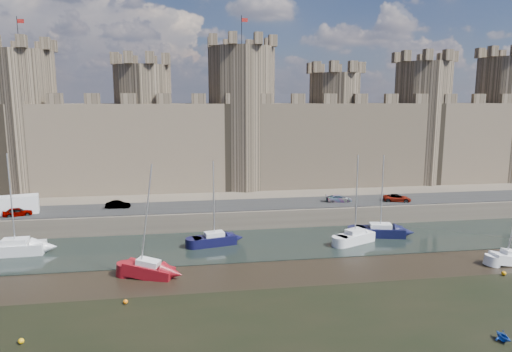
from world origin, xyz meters
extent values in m
cube|color=black|center=(0.00, 24.00, 0.04)|extent=(160.00, 12.00, 0.08)
cube|color=#4C443A|center=(0.00, 60.00, 1.25)|extent=(160.00, 60.00, 2.50)
cube|color=black|center=(0.00, 34.00, 2.55)|extent=(160.00, 7.00, 0.10)
cube|color=#42382B|center=(0.00, 48.00, 9.50)|extent=(100.00, 9.00, 14.00)
cylinder|color=#42382B|center=(-32.00, 48.00, 13.50)|extent=(10.00, 10.00, 22.00)
cylinder|color=black|center=(-32.00, 48.00, 27.00)|extent=(0.10, 0.10, 5.00)
cube|color=maroon|center=(-31.50, 48.00, 28.80)|extent=(1.00, 0.03, 0.60)
cylinder|color=#42382B|center=(-14.00, 48.00, 12.50)|extent=(9.00, 9.00, 20.00)
cylinder|color=#42382B|center=(2.00, 48.00, 14.00)|extent=(11.00, 11.00, 23.00)
cylinder|color=black|center=(2.00, 48.00, 28.00)|extent=(0.10, 0.10, 5.00)
cube|color=maroon|center=(2.50, 48.00, 29.80)|extent=(1.00, 0.03, 0.60)
cylinder|color=#42382B|center=(18.00, 48.00, 12.00)|extent=(9.00, 9.00, 19.00)
cylinder|color=#42382B|center=(34.00, 48.00, 13.00)|extent=(10.00, 10.00, 21.00)
cylinder|color=#42382B|center=(50.00, 48.00, 13.50)|extent=(10.00, 10.00, 22.00)
imported|color=gray|center=(-28.81, 32.35, 3.09)|extent=(3.69, 2.26, 1.17)
imported|color=gray|center=(-16.78, 34.70, 3.04)|extent=(3.32, 1.33, 1.07)
imported|color=gray|center=(14.28, 33.76, 3.04)|extent=(3.81, 1.77, 1.08)
imported|color=gray|center=(22.73, 32.71, 3.05)|extent=(4.29, 2.90, 1.09)
cube|color=silver|center=(-29.42, 33.50, 3.71)|extent=(5.90, 3.47, 2.41)
cube|color=silver|center=(-26.58, 24.48, 0.70)|extent=(6.18, 2.61, 1.24)
cube|color=silver|center=(-26.58, 24.48, 1.60)|extent=(2.77, 1.76, 0.56)
cylinder|color=silver|center=(-26.58, 24.48, 6.40)|extent=(0.14, 0.14, 10.16)
cube|color=black|center=(-4.35, 24.36, 0.63)|extent=(5.34, 2.99, 1.10)
cube|color=silver|center=(-4.35, 24.36, 1.43)|extent=(2.48, 1.82, 0.50)
cylinder|color=silver|center=(-4.35, 24.36, 5.68)|extent=(0.14, 0.14, 9.00)
cube|color=silver|center=(12.52, 22.58, 0.66)|extent=(5.31, 3.80, 1.16)
cube|color=silver|center=(12.52, 22.58, 1.51)|extent=(2.56, 2.14, 0.53)
cylinder|color=silver|center=(12.52, 22.58, 6.01)|extent=(0.14, 0.14, 9.52)
cube|color=black|center=(16.67, 24.63, 0.64)|extent=(6.28, 3.60, 1.13)
cube|color=silver|center=(16.67, 24.63, 1.47)|extent=(2.93, 2.17, 0.51)
cylinder|color=silver|center=(16.67, 24.63, 5.83)|extent=(0.14, 0.14, 9.24)
cube|color=maroon|center=(-11.36, 15.60, 0.61)|extent=(5.18, 3.41, 1.23)
cube|color=silver|center=(-11.36, 15.60, 1.51)|extent=(2.47, 1.97, 0.56)
cylinder|color=silver|center=(-11.36, 15.60, 6.26)|extent=(0.14, 0.14, 10.06)
cube|color=silver|center=(26.37, 13.34, 0.52)|extent=(4.46, 1.76, 1.05)
cube|color=silver|center=(26.37, 13.34, 1.28)|extent=(1.99, 1.22, 0.48)
imported|color=#163E99|center=(14.87, -0.62, 0.38)|extent=(1.25, 1.44, 0.75)
sphere|color=#E2A10A|center=(-19.47, 4.37, 0.21)|extent=(0.42, 0.42, 0.42)
sphere|color=orange|center=(-12.88, 9.82, 0.20)|extent=(0.40, 0.40, 0.40)
sphere|color=orange|center=(23.41, 10.59, 0.23)|extent=(0.46, 0.46, 0.46)
camera|label=1|loc=(-7.48, -28.01, 17.36)|focal=32.00mm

